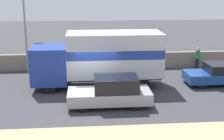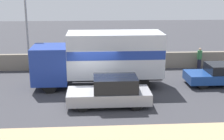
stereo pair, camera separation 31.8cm
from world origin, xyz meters
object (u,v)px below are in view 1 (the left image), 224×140
at_px(street_lamp, 24,11).
at_px(car_hatchback, 112,92).
at_px(box_truck, 102,57).
at_px(pedestrian, 198,58).
at_px(car_sedan_second, 219,74).

height_order(street_lamp, car_hatchback, street_lamp).
height_order(box_truck, pedestrian, box_truck).
height_order(car_hatchback, pedestrian, pedestrian).
height_order(street_lamp, car_sedan_second, street_lamp).
bearing_deg(street_lamp, box_truck, -35.99).
bearing_deg(pedestrian, box_truck, -153.36).
distance_m(box_truck, car_hatchback, 3.44).
bearing_deg(street_lamp, pedestrian, -0.22).
relative_size(box_truck, car_hatchback, 1.81).
bearing_deg(box_truck, car_hatchback, 96.02).
height_order(street_lamp, box_truck, street_lamp).
distance_m(car_hatchback, car_sedan_second, 7.76).
xyz_separation_m(street_lamp, pedestrian, (12.65, -0.05, -3.58)).
height_order(box_truck, car_hatchback, box_truck).
relative_size(car_hatchback, car_sedan_second, 1.05).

